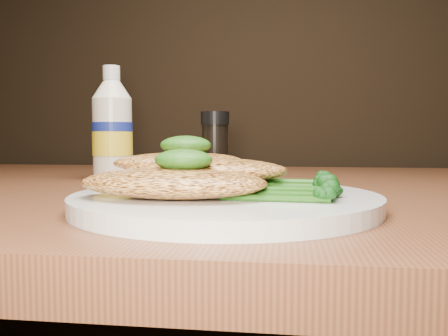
# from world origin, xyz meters

# --- Properties ---
(plate) EXTENTS (0.29, 0.29, 0.01)m
(plate) POSITION_xyz_m (0.10, 0.84, 0.76)
(plate) COLOR white
(plate) RESTS_ON dining_table
(chicken_front) EXTENTS (0.17, 0.09, 0.03)m
(chicken_front) POSITION_xyz_m (0.06, 0.80, 0.78)
(chicken_front) COLOR #F2A54D
(chicken_front) RESTS_ON plate
(chicken_mid) EXTENTS (0.16, 0.08, 0.02)m
(chicken_mid) POSITION_xyz_m (0.08, 0.84, 0.79)
(chicken_mid) COLOR #F2A54D
(chicken_mid) RESTS_ON plate
(chicken_back) EXTENTS (0.15, 0.12, 0.02)m
(chicken_back) POSITION_xyz_m (0.05, 0.87, 0.79)
(chicken_back) COLOR #F2A54D
(chicken_back) RESTS_ON plate
(pesto_front) EXTENTS (0.06, 0.06, 0.02)m
(pesto_front) POSITION_xyz_m (0.07, 0.80, 0.80)
(pesto_front) COLOR #113407
(pesto_front) RESTS_ON chicken_front
(pesto_back) EXTENTS (0.06, 0.05, 0.02)m
(pesto_back) POSITION_xyz_m (0.06, 0.88, 0.81)
(pesto_back) COLOR #113407
(pesto_back) RESTS_ON chicken_back
(broccolini_bundle) EXTENTS (0.16, 0.14, 0.02)m
(broccolini_bundle) POSITION_xyz_m (0.15, 0.83, 0.78)
(broccolini_bundle) COLOR #1F5612
(broccolini_bundle) RESTS_ON plate
(mayo_bottle) EXTENTS (0.08, 0.08, 0.18)m
(mayo_bottle) POSITION_xyz_m (-0.11, 1.11, 0.84)
(mayo_bottle) COLOR #F1E9CC
(mayo_bottle) RESTS_ON dining_table
(pepper_grinder) EXTENTS (0.04, 0.04, 0.11)m
(pepper_grinder) POSITION_xyz_m (0.05, 1.11, 0.80)
(pepper_grinder) COLOR black
(pepper_grinder) RESTS_ON dining_table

